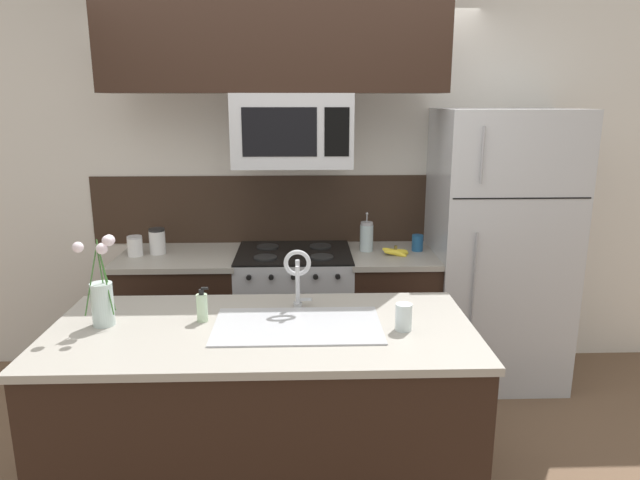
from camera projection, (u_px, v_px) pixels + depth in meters
name	position (u px, v px, depth m)	size (l,w,h in m)	color
ground_plane	(294.00, 455.00, 3.15)	(10.00, 10.00, 0.00)	brown
rear_partition	(336.00, 187.00, 4.09)	(5.20, 0.10, 2.60)	silver
splash_band	(294.00, 209.00, 4.06)	(2.84, 0.01, 0.48)	#332319
back_counter_left	(183.00, 319.00, 3.89)	(0.79, 0.65, 0.91)	black
back_counter_right	(390.00, 316.00, 3.93)	(0.59, 0.65, 0.91)	black
stove_range	(295.00, 317.00, 3.91)	(0.76, 0.64, 0.93)	#B7BABF
microwave	(292.00, 130.00, 3.59)	(0.74, 0.40, 0.45)	#B7BABF
upper_cabinet_band	(274.00, 42.00, 3.43)	(2.08, 0.34, 0.60)	black
refrigerator	(497.00, 249.00, 3.86)	(0.88, 0.74, 1.86)	#B7BABF
storage_jar_tall	(135.00, 246.00, 3.74)	(0.10, 0.10, 0.13)	silver
storage_jar_medium	(157.00, 241.00, 3.79)	(0.11, 0.11, 0.17)	silver
banana_bunch	(396.00, 252.00, 3.76)	(0.19, 0.12, 0.08)	yellow
french_press	(367.00, 237.00, 3.85)	(0.09, 0.09, 0.27)	silver
coffee_tin	(417.00, 243.00, 3.86)	(0.08, 0.08, 0.11)	#1E5184
island_counter	(265.00, 416.00, 2.70)	(1.93, 0.89, 0.91)	black
kitchen_sink	(298.00, 340.00, 2.61)	(0.76, 0.44, 0.16)	#ADAFB5
sink_faucet	(298.00, 271.00, 2.76)	(0.14, 0.14, 0.31)	#B7BABF
dish_soap_bottle	(202.00, 307.00, 2.64)	(0.06, 0.05, 0.16)	beige
drinking_glass	(404.00, 317.00, 2.54)	(0.08, 0.08, 0.12)	silver
flower_vase	(102.00, 297.00, 2.58)	(0.17, 0.13, 0.43)	silver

